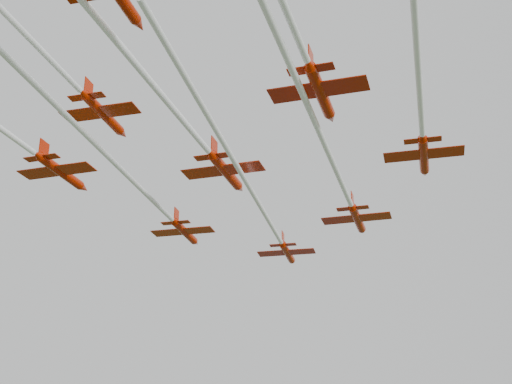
# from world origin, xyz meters

# --- Properties ---
(jet_lead) EXTENTS (12.90, 68.56, 2.60)m
(jet_lead) POSITION_xyz_m (-0.15, 7.15, 48.41)
(jet_lead) COLOR #B81A00
(jet_row2_left) EXTENTS (13.05, 60.71, 2.55)m
(jet_row2_left) POSITION_xyz_m (-13.70, -2.33, 47.83)
(jet_row2_left) COLOR #B81A00
(jet_row2_right) EXTENTS (16.46, 65.49, 2.68)m
(jet_row2_right) POSITION_xyz_m (8.68, -6.77, 48.01)
(jet_row2_right) COLOR #B81A00
(jet_row3_mid) EXTENTS (14.50, 50.46, 2.89)m
(jet_row3_mid) POSITION_xyz_m (-6.14, -12.34, 50.00)
(jet_row3_mid) COLOR #B81A00
(jet_row3_right) EXTENTS (11.94, 51.66, 2.50)m
(jet_row3_right) POSITION_xyz_m (16.16, -20.38, 48.25)
(jet_row3_right) COLOR #B81A00
(jet_row4_left) EXTENTS (12.96, 52.89, 2.39)m
(jet_row4_left) POSITION_xyz_m (-16.88, -29.38, 50.25)
(jet_row4_left) COLOR #B81A00
(jet_row4_right) EXTENTS (14.58, 52.86, 2.68)m
(jet_row4_right) POSITION_xyz_m (4.57, -33.85, 48.65)
(jet_row4_right) COLOR #B81A00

